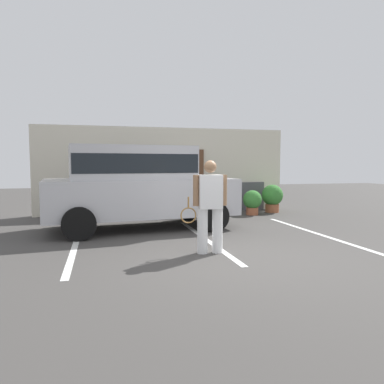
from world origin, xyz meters
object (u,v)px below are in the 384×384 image
parked_suv (137,183)px  potted_plant_secondary (272,197)px  tennis_player_man (210,205)px  potted_plant_by_porch (252,201)px

parked_suv → potted_plant_secondary: size_ratio=5.11×
parked_suv → tennis_player_man: bearing=-75.2°
tennis_player_man → potted_plant_by_porch: (2.77, 4.35, -0.43)m
potted_plant_by_porch → parked_suv: bearing=-157.5°
potted_plant_secondary → potted_plant_by_porch: bearing=-156.0°
parked_suv → potted_plant_secondary: (4.69, 1.97, -0.63)m
tennis_player_man → potted_plant_secondary: bearing=-123.5°
potted_plant_by_porch → potted_plant_secondary: potted_plant_secondary is taller
potted_plant_by_porch → tennis_player_man: bearing=-122.5°
parked_suv → potted_plant_by_porch: 4.16m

